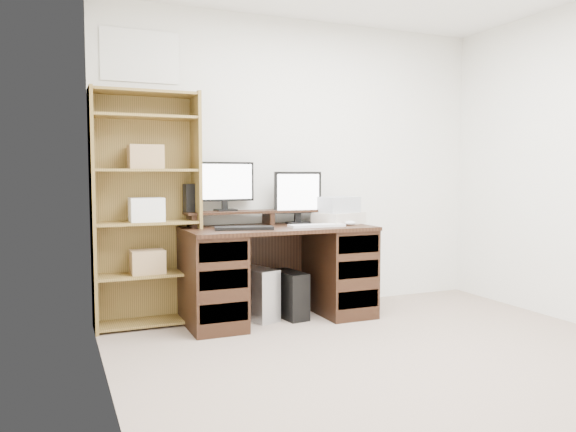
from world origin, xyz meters
TOP-DOWN VIEW (x-y plane):
  - room at (-0.00, 0.00)m, footprint 3.54×4.04m
  - desk at (-0.35, 1.64)m, footprint 1.50×0.70m
  - riser_shelf at (-0.35, 1.85)m, footprint 1.40×0.22m
  - monitor_wide at (-0.71, 1.90)m, footprint 0.50×0.14m
  - monitor_small at (-0.10, 1.80)m, footprint 0.40×0.18m
  - speaker at (-1.01, 1.86)m, footprint 0.10×0.10m
  - keyboard_black at (-0.68, 1.51)m, footprint 0.46×0.25m
  - keyboard_white at (-0.07, 1.50)m, footprint 0.45×0.15m
  - mouse at (0.24, 1.51)m, footprint 0.11×0.09m
  - printer at (0.23, 1.69)m, footprint 0.46×0.40m
  - basket at (0.23, 1.69)m, footprint 0.35×0.28m
  - tower_silver at (-0.51, 1.71)m, footprint 0.30×0.45m
  - tower_black at (-0.25, 1.64)m, footprint 0.21×0.40m
  - bookshelf at (-1.35, 1.86)m, footprint 0.80×0.30m

SIDE VIEW (x-z plane):
  - tower_black at x=-0.25m, z-range 0.00..0.38m
  - tower_silver at x=-0.51m, z-range 0.00..0.42m
  - desk at x=-0.35m, z-range 0.01..0.76m
  - keyboard_white at x=-0.07m, z-range 0.75..0.77m
  - keyboard_black at x=-0.68m, z-range 0.75..0.77m
  - mouse at x=0.24m, z-range 0.75..0.79m
  - printer at x=0.23m, z-range 0.75..0.85m
  - riser_shelf at x=-0.35m, z-range 0.78..0.90m
  - basket at x=0.23m, z-range 0.85..0.98m
  - bookshelf at x=-1.35m, z-range 0.02..1.82m
  - speaker at x=-1.01m, z-range 0.87..1.09m
  - monitor_small at x=-0.10m, z-range 0.77..1.21m
  - monitor_wide at x=-0.71m, z-range 0.89..1.29m
  - room at x=0.00m, z-range -0.02..2.52m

